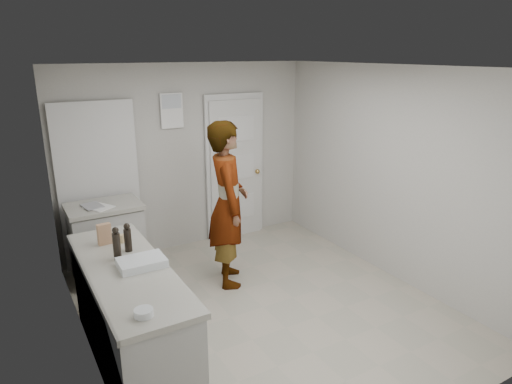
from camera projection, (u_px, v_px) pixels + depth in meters
ground at (263, 307)px, 4.91m from camera, size 4.00×4.00×0.00m
room_shell at (178, 176)px, 6.13m from camera, size 4.00×4.00×4.00m
main_counter at (131, 320)px, 3.92m from camera, size 0.64×1.96×0.93m
side_counter at (107, 244)px, 5.46m from camera, size 0.84×0.61×0.93m
person at (228, 204)px, 5.21m from camera, size 0.68×0.82×1.92m
cake_mix_box at (104, 234)px, 4.20m from camera, size 0.13×0.07×0.20m
spice_jar at (121, 239)px, 4.25m from camera, size 0.05×0.05×0.08m
oil_cruet_a at (128, 238)px, 4.05m from camera, size 0.07×0.07×0.27m
oil_cruet_b at (117, 244)px, 3.87m from camera, size 0.07×0.07×0.30m
baking_dish at (142, 263)px, 3.79m from camera, size 0.38×0.27×0.07m
egg_bowl at (144, 313)px, 3.08m from camera, size 0.13×0.13×0.05m
papers at (99, 207)px, 5.21m from camera, size 0.35×0.37×0.01m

